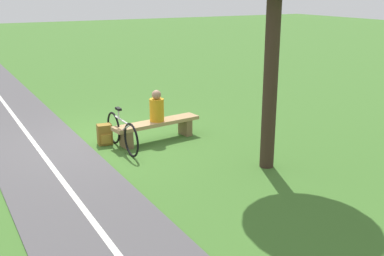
{
  "coord_description": "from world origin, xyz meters",
  "views": [
    {
      "loc": [
        2.87,
        9.77,
        3.34
      ],
      "look_at": [
        -0.77,
        3.02,
        1.03
      ],
      "focal_mm": 43.7,
      "sensor_mm": 36.0,
      "label": 1
    }
  ],
  "objects_px": {
    "bench": "(157,127)",
    "bicycle": "(122,133)",
    "backpack": "(105,135)",
    "person_seated": "(157,108)"
  },
  "relations": [
    {
      "from": "bench",
      "to": "bicycle",
      "type": "bearing_deg",
      "value": 5.2
    },
    {
      "from": "bicycle",
      "to": "backpack",
      "type": "distance_m",
      "value": 0.58
    },
    {
      "from": "bicycle",
      "to": "bench",
      "type": "bearing_deg",
      "value": 101.1
    },
    {
      "from": "bench",
      "to": "backpack",
      "type": "distance_m",
      "value": 1.17
    },
    {
      "from": "bench",
      "to": "person_seated",
      "type": "distance_m",
      "value": 0.44
    },
    {
      "from": "bench",
      "to": "bicycle",
      "type": "relative_size",
      "value": 1.23
    },
    {
      "from": "bicycle",
      "to": "backpack",
      "type": "relative_size",
      "value": 3.77
    },
    {
      "from": "bench",
      "to": "backpack",
      "type": "relative_size",
      "value": 4.65
    },
    {
      "from": "person_seated",
      "to": "backpack",
      "type": "distance_m",
      "value": 1.29
    },
    {
      "from": "bench",
      "to": "person_seated",
      "type": "xyz_separation_m",
      "value": [
        -0.01,
        -0.0,
        0.44
      ]
    }
  ]
}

